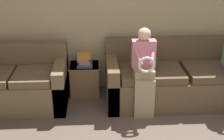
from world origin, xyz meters
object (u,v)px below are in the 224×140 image
object	(u,v)px
child_left_seated	(144,69)
book_stack	(84,60)
couch_main	(180,79)
couch_side	(16,84)
side_shelf	(85,79)

from	to	relation	value
child_left_seated	book_stack	bearing A→B (deg)	141.27
couch_main	couch_side	world-z (taller)	couch_main
side_shelf	couch_side	bearing A→B (deg)	-163.83
side_shelf	book_stack	distance (m)	0.31
couch_main	side_shelf	xyz separation A→B (m)	(-1.44, 0.27, -0.08)
couch_main	book_stack	size ratio (longest dim) A/B	6.98
couch_main	child_left_seated	size ratio (longest dim) A/B	1.85
couch_main	couch_side	bearing A→B (deg)	-179.64
couch_main	side_shelf	bearing A→B (deg)	169.36
child_left_seated	book_stack	world-z (taller)	child_left_seated
child_left_seated	side_shelf	distance (m)	1.12
couch_side	child_left_seated	bearing A→B (deg)	-11.35
couch_side	child_left_seated	distance (m)	1.87
couch_main	child_left_seated	world-z (taller)	child_left_seated
child_left_seated	couch_main	bearing A→B (deg)	31.23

